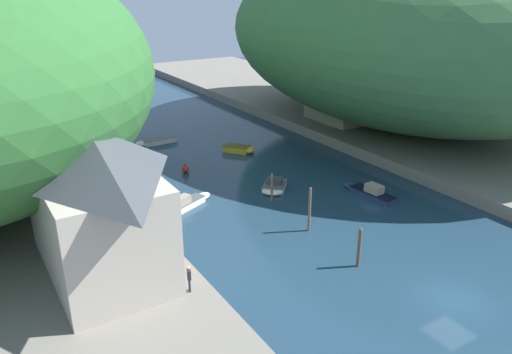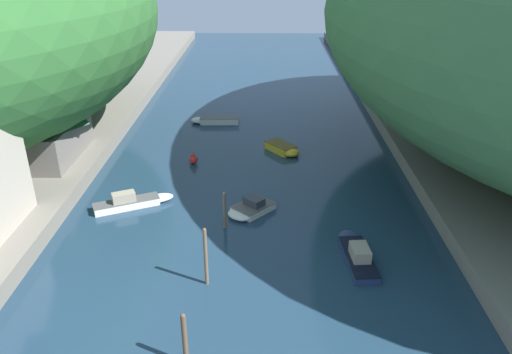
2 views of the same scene
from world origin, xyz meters
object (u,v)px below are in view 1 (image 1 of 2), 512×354
at_px(person_on_quay, 189,277).
at_px(channel_buoy_near, 185,168).
at_px(boat_near_quay, 240,149).
at_px(boat_open_rowboat, 187,203).
at_px(right_bank_cottage, 337,102).
at_px(boat_moored_right, 154,141).
at_px(boat_white_cruiser, 274,187).
at_px(waterfront_building, 95,198).
at_px(boat_small_dinghy, 368,191).
at_px(boathouse_shed, 63,169).

bearing_deg(person_on_quay, channel_buoy_near, -4.16).
bearing_deg(person_on_quay, boat_near_quay, -16.63).
bearing_deg(channel_buoy_near, boat_open_rowboat, -113.12).
distance_m(right_bank_cottage, boat_moored_right, 23.70).
distance_m(boat_near_quay, person_on_quay, 28.99).
bearing_deg(boat_white_cruiser, waterfront_building, 64.07).
height_order(waterfront_building, boat_open_rowboat, waterfront_building).
height_order(boat_near_quay, boat_small_dinghy, boat_small_dinghy).
relative_size(boat_open_rowboat, channel_buoy_near, 5.24).
bearing_deg(boathouse_shed, channel_buoy_near, 6.88).
bearing_deg(boathouse_shed, boat_near_quay, 11.48).
height_order(waterfront_building, boat_small_dinghy, waterfront_building).
height_order(boat_small_dinghy, channel_buoy_near, boat_small_dinghy).
bearing_deg(person_on_quay, boat_white_cruiser, -29.75).
xyz_separation_m(boat_moored_right, boat_small_dinghy, (11.08, -24.62, 0.05)).
distance_m(right_bank_cottage, boat_near_quay, 15.74).
height_order(waterfront_building, boat_moored_right, waterfront_building).
xyz_separation_m(waterfront_building, right_bank_cottage, (35.92, 19.49, -2.42)).
bearing_deg(boat_near_quay, boat_moored_right, -87.46).
distance_m(boathouse_shed, boat_near_quay, 20.47).
distance_m(boat_white_cruiser, person_on_quay, 18.88).
xyz_separation_m(boat_near_quay, boat_small_dinghy, (3.89, -16.57, -0.00)).
xyz_separation_m(waterfront_building, boat_near_quay, (20.58, 18.03, -5.66)).
bearing_deg(boat_white_cruiser, boat_moored_right, -34.32).
relative_size(right_bank_cottage, boat_open_rowboat, 1.49).
bearing_deg(boat_small_dinghy, boat_open_rowboat, 153.14).
bearing_deg(boat_open_rowboat, channel_buoy_near, 132.40).
bearing_deg(boat_open_rowboat, boat_moored_right, 143.07).
xyz_separation_m(right_bank_cottage, boat_open_rowboat, (-26.58, -11.77, -3.21)).
bearing_deg(boathouse_shed, boat_small_dinghy, -27.82).
bearing_deg(waterfront_building, boat_near_quay, 41.23).
height_order(right_bank_cottage, channel_buoy_near, right_bank_cottage).
bearing_deg(boat_open_rowboat, right_bank_cottage, 89.41).
height_order(waterfront_building, boat_white_cruiser, waterfront_building).
bearing_deg(boat_open_rowboat, boat_small_dinghy, 43.09).
bearing_deg(waterfront_building, channel_buoy_near, 50.71).
distance_m(boat_white_cruiser, boat_open_rowboat, 8.48).
distance_m(waterfront_building, boat_open_rowboat, 13.35).
relative_size(right_bank_cottage, boat_near_quay, 2.29).
distance_m(right_bank_cottage, boat_white_cruiser, 22.31).
distance_m(boat_moored_right, boat_open_rowboat, 18.81).
bearing_deg(right_bank_cottage, channel_buoy_near, -170.12).
distance_m(boathouse_shed, right_bank_cottage, 35.63).
bearing_deg(boat_moored_right, channel_buoy_near, 174.31).
height_order(waterfront_building, boathouse_shed, waterfront_building).
height_order(right_bank_cottage, boat_small_dinghy, right_bank_cottage).
bearing_deg(boat_white_cruiser, boathouse_shed, 20.26).
xyz_separation_m(waterfront_building, boathouse_shed, (0.72, 14.00, -2.78)).
bearing_deg(boat_white_cruiser, channel_buoy_near, -16.07).
height_order(boat_white_cruiser, channel_buoy_near, channel_buoy_near).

